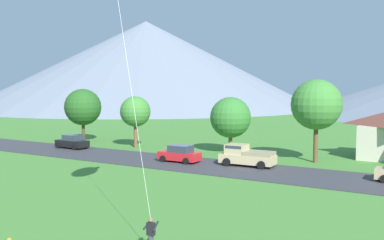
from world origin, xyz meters
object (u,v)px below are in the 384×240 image
at_px(tree_far_right, 231,118).
at_px(pickup_truck_sand_west_side, 246,155).
at_px(tree_center, 83,107).
at_px(soccer_ball, 9,240).
at_px(tree_near_left, 135,112).
at_px(parked_car_black_mid_west, 72,142).
at_px(tree_right_of_center, 316,105).
at_px(parked_car_red_west_end, 180,154).

relative_size(tree_far_right, pickup_truck_sand_west_side, 1.22).
bearing_deg(tree_center, soccer_ball, -50.35).
relative_size(tree_near_left, parked_car_black_mid_west, 1.51).
relative_size(tree_near_left, tree_far_right, 1.00).
xyz_separation_m(tree_far_right, soccer_ball, (2.92, -30.99, -3.97)).
bearing_deg(tree_near_left, pickup_truck_sand_west_side, -16.43).
xyz_separation_m(tree_right_of_center, parked_car_red_west_end, (-11.68, -6.95, -4.91)).
xyz_separation_m(tree_right_of_center, tree_far_right, (-9.93, 1.16, -1.69)).
relative_size(tree_right_of_center, pickup_truck_sand_west_side, 1.57).
bearing_deg(tree_right_of_center, tree_center, 179.46).
bearing_deg(parked_car_red_west_end, tree_right_of_center, 30.77).
relative_size(tree_center, pickup_truck_sand_west_side, 1.39).
xyz_separation_m(pickup_truck_sand_west_side, soccer_ball, (-1.92, -24.24, -0.94)).
height_order(tree_center, parked_car_red_west_end, tree_center).
distance_m(parked_car_black_mid_west, soccer_ball, 32.18).
relative_size(tree_center, parked_car_red_west_end, 1.74).
xyz_separation_m(tree_center, soccer_ball, (24.97, -30.13, -4.67)).
bearing_deg(soccer_ball, tree_right_of_center, 76.78).
bearing_deg(pickup_truck_sand_west_side, tree_right_of_center, 47.67).
bearing_deg(soccer_ball, pickup_truck_sand_west_side, 85.48).
xyz_separation_m(parked_car_red_west_end, pickup_truck_sand_west_side, (6.58, 1.36, 0.19)).
distance_m(parked_car_red_west_end, pickup_truck_sand_west_side, 6.73).
distance_m(tree_near_left, tree_far_right, 12.41).
distance_m(parked_car_black_mid_west, pickup_truck_sand_west_side, 22.98).
distance_m(tree_center, tree_far_right, 22.08).
height_order(parked_car_black_mid_west, soccer_ball, parked_car_black_mid_west).
bearing_deg(tree_far_right, tree_center, -177.75).
bearing_deg(tree_near_left, tree_center, 175.09).
relative_size(tree_near_left, tree_center, 0.88).
bearing_deg(parked_car_black_mid_west, tree_near_left, 40.37).
distance_m(tree_right_of_center, parked_car_black_mid_west, 29.03).
bearing_deg(parked_car_black_mid_west, tree_far_right, 20.21).
xyz_separation_m(tree_near_left, tree_center, (-9.76, 0.84, 0.31)).
height_order(tree_near_left, soccer_ball, tree_near_left).
relative_size(tree_right_of_center, soccer_ball, 34.65).
bearing_deg(parked_car_red_west_end, tree_center, 160.35).
xyz_separation_m(parked_car_black_mid_west, soccer_ball, (21.06, -24.31, -0.75)).
xyz_separation_m(tree_right_of_center, pickup_truck_sand_west_side, (-5.09, -5.59, -4.72)).
relative_size(parked_car_black_mid_west, pickup_truck_sand_west_side, 0.80).
bearing_deg(parked_car_black_mid_west, tree_right_of_center, 11.12).
bearing_deg(tree_far_right, parked_car_red_west_end, -102.14).
relative_size(parked_car_red_west_end, soccer_ball, 17.53).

